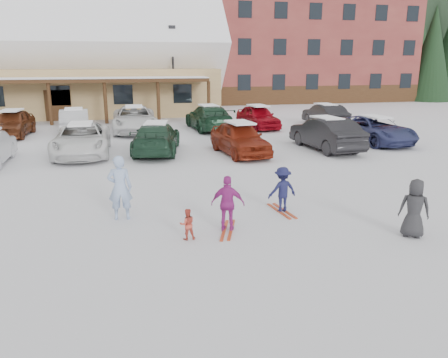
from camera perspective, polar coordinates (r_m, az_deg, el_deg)
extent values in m
plane|color=white|center=(11.48, -0.37, -6.19)|extent=(160.00, 160.00, 0.00)
cube|color=tan|center=(39.11, -22.91, 10.49)|extent=(28.00, 10.00, 3.60)
cube|color=#422814|center=(32.97, -24.93, 11.55)|extent=(25.20, 2.60, 0.25)
cube|color=white|center=(39.06, -23.49, 15.94)|extent=(29.12, 9.69, 9.69)
cube|color=maroon|center=(51.81, 8.41, 17.00)|extent=(24.00, 14.00, 12.00)
cube|color=maroon|center=(48.53, -9.69, 15.31)|extent=(7.00, 12.60, 9.00)
cube|color=#422814|center=(45.45, 11.32, 10.71)|extent=(24.00, 0.10, 1.80)
cylinder|color=black|center=(34.91, -6.64, 13.55)|extent=(0.16, 0.16, 6.53)
cube|color=black|center=(34.98, -6.82, 19.10)|extent=(0.50, 0.25, 0.25)
cylinder|color=black|center=(53.43, 24.98, 9.98)|extent=(0.60, 0.60, 1.32)
cone|color=black|center=(53.36, 25.67, 15.96)|extent=(4.84, 4.84, 9.90)
cylinder|color=black|center=(55.19, -4.05, 11.32)|extent=(0.60, 0.60, 1.08)
cone|color=black|center=(55.08, -4.14, 16.09)|extent=(3.96, 3.96, 8.10)
cylinder|color=black|center=(67.18, 20.49, 11.23)|extent=(0.60, 0.60, 1.38)
cone|color=black|center=(67.13, 20.97, 16.21)|extent=(5.06, 5.06, 10.35)
imported|color=#96AFD9|center=(12.04, -13.44, -1.12)|extent=(0.67, 0.47, 1.78)
imported|color=#CB4837|center=(10.57, -4.82, -5.89)|extent=(0.39, 0.31, 0.78)
imported|color=#15163E|center=(12.48, 7.63, -1.37)|extent=(0.90, 0.59, 1.31)
cube|color=#AF3A19|center=(12.68, 7.53, -4.14)|extent=(0.38, 1.41, 0.03)
imported|color=#A52786|center=(10.95, 0.51, -3.25)|extent=(0.91, 0.61, 1.44)
cube|color=#AF3A19|center=(11.19, 0.50, -6.67)|extent=(0.64, 1.39, 0.03)
imported|color=#29292B|center=(11.55, 23.61, -3.53)|extent=(0.85, 0.77, 1.46)
imported|color=white|center=(21.02, -18.08, 4.95)|extent=(2.43, 5.23, 1.45)
imported|color=#1E3E2B|center=(20.73, -8.81, 5.33)|extent=(2.80, 5.15, 1.42)
imported|color=maroon|center=(20.18, 2.06, 5.34)|extent=(2.29, 4.54, 1.48)
imported|color=black|center=(21.83, 13.17, 5.79)|extent=(2.07, 4.86, 1.56)
imported|color=navy|center=(24.40, 19.03, 6.11)|extent=(2.92, 5.25, 1.39)
imported|color=#642D16|center=(27.85, -25.86, 6.57)|extent=(1.95, 4.47, 1.50)
imported|color=silver|center=(27.48, -18.92, 7.14)|extent=(1.95, 4.60, 1.48)
imported|color=white|center=(27.28, -11.61, 7.68)|extent=(2.60, 5.60, 1.56)
imported|color=#193A25|center=(27.59, -2.01, 8.03)|extent=(2.52, 5.41, 1.53)
imported|color=#9B0714|center=(28.31, 4.45, 8.09)|extent=(2.18, 4.43, 1.45)
imported|color=black|center=(30.17, 13.07, 8.16)|extent=(1.60, 4.35, 1.42)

